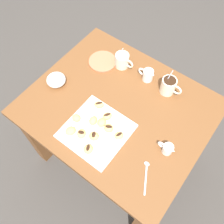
# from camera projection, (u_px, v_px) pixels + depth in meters

# --- Properties ---
(ground_plane) EXTENTS (8.00, 8.00, 0.00)m
(ground_plane) POSITION_uv_depth(u_px,v_px,m) (116.00, 153.00, 1.99)
(ground_plane) COLOR #423D38
(dining_table) EXTENTS (0.98, 0.83, 0.72)m
(dining_table) POSITION_uv_depth(u_px,v_px,m) (118.00, 118.00, 1.48)
(dining_table) COLOR brown
(dining_table) RESTS_ON ground_plane
(pastry_plate_square) EXTENTS (0.31, 0.31, 0.02)m
(pastry_plate_square) POSITION_uv_depth(u_px,v_px,m) (96.00, 131.00, 1.29)
(pastry_plate_square) COLOR white
(pastry_plate_square) RESTS_ON dining_table
(coffee_mug_cream_left) EXTENTS (0.12, 0.08, 0.14)m
(coffee_mug_cream_left) POSITION_uv_depth(u_px,v_px,m) (122.00, 60.00, 1.47)
(coffee_mug_cream_left) COLOR silver
(coffee_mug_cream_left) RESTS_ON dining_table
(coffee_mug_cream_right) EXTENTS (0.12, 0.08, 0.15)m
(coffee_mug_cream_right) POSITION_uv_depth(u_px,v_px,m) (169.00, 86.00, 1.37)
(coffee_mug_cream_right) COLOR silver
(coffee_mug_cream_right) RESTS_ON dining_table
(cream_pitcher_white) EXTENTS (0.10, 0.06, 0.07)m
(cream_pitcher_white) POSITION_uv_depth(u_px,v_px,m) (148.00, 75.00, 1.43)
(cream_pitcher_white) COLOR white
(cream_pitcher_white) RESTS_ON dining_table
(ice_cream_bowl) EXTENTS (0.11, 0.11, 0.08)m
(ice_cream_bowl) POSITION_uv_depth(u_px,v_px,m) (56.00, 79.00, 1.42)
(ice_cream_bowl) COLOR white
(ice_cream_bowl) RESTS_ON dining_table
(chocolate_sauce_pitcher) EXTENTS (0.09, 0.05, 0.06)m
(chocolate_sauce_pitcher) POSITION_uv_depth(u_px,v_px,m) (168.00, 149.00, 1.21)
(chocolate_sauce_pitcher) COLOR white
(chocolate_sauce_pitcher) RESTS_ON dining_table
(saucer_coral_left) EXTENTS (0.17, 0.17, 0.01)m
(saucer_coral_left) POSITION_uv_depth(u_px,v_px,m) (103.00, 61.00, 1.52)
(saucer_coral_left) COLOR #E5704C
(saucer_coral_left) RESTS_ON dining_table
(loose_spoon_near_saucer) EXTENTS (0.09, 0.14, 0.01)m
(loose_spoon_near_saucer) POSITION_uv_depth(u_px,v_px,m) (146.00, 174.00, 1.18)
(loose_spoon_near_saucer) COLOR silver
(loose_spoon_near_saucer) RESTS_ON dining_table
(beignet_0) EXTENTS (0.06, 0.07, 0.03)m
(beignet_0) POSITION_uv_depth(u_px,v_px,m) (108.00, 116.00, 1.30)
(beignet_0) COLOR #E5B260
(beignet_0) RESTS_ON pastry_plate_square
(chocolate_drizzle_0) EXTENTS (0.03, 0.04, 0.00)m
(chocolate_drizzle_0) POSITION_uv_depth(u_px,v_px,m) (108.00, 115.00, 1.29)
(chocolate_drizzle_0) COLOR black
(chocolate_drizzle_0) RESTS_ON beignet_0
(beignet_1) EXTENTS (0.07, 0.07, 0.03)m
(beignet_1) POSITION_uv_depth(u_px,v_px,m) (109.00, 128.00, 1.27)
(beignet_1) COLOR #E5B260
(beignet_1) RESTS_ON pastry_plate_square
(chocolate_drizzle_1) EXTENTS (0.04, 0.03, 0.00)m
(chocolate_drizzle_1) POSITION_uv_depth(u_px,v_px,m) (109.00, 127.00, 1.25)
(chocolate_drizzle_1) COLOR black
(chocolate_drizzle_1) RESTS_ON beignet_1
(beignet_2) EXTENTS (0.05, 0.06, 0.03)m
(beignet_2) POSITION_uv_depth(u_px,v_px,m) (102.00, 122.00, 1.28)
(beignet_2) COLOR #E5B260
(beignet_2) RESTS_ON pastry_plate_square
(beignet_3) EXTENTS (0.07, 0.07, 0.03)m
(beignet_3) POSITION_uv_depth(u_px,v_px,m) (81.00, 134.00, 1.25)
(beignet_3) COLOR #E5B260
(beignet_3) RESTS_ON pastry_plate_square
(chocolate_drizzle_3) EXTENTS (0.04, 0.03, 0.00)m
(chocolate_drizzle_3) POSITION_uv_depth(u_px,v_px,m) (81.00, 132.00, 1.24)
(chocolate_drizzle_3) COLOR black
(chocolate_drizzle_3) RESTS_ON beignet_3
(beignet_4) EXTENTS (0.06, 0.06, 0.03)m
(beignet_4) POSITION_uv_depth(u_px,v_px,m) (94.00, 136.00, 1.24)
(beignet_4) COLOR #E5B260
(beignet_4) RESTS_ON pastry_plate_square
(chocolate_drizzle_4) EXTENTS (0.03, 0.04, 0.00)m
(chocolate_drizzle_4) POSITION_uv_depth(u_px,v_px,m) (94.00, 135.00, 1.23)
(chocolate_drizzle_4) COLOR black
(chocolate_drizzle_4) RESTS_ON beignet_4
(beignet_5) EXTENTS (0.06, 0.06, 0.03)m
(beignet_5) POSITION_uv_depth(u_px,v_px,m) (119.00, 136.00, 1.25)
(beignet_5) COLOR #E5B260
(beignet_5) RESTS_ON pastry_plate_square
(chocolate_drizzle_5) EXTENTS (0.02, 0.04, 0.00)m
(chocolate_drizzle_5) POSITION_uv_depth(u_px,v_px,m) (119.00, 134.00, 1.23)
(chocolate_drizzle_5) COLOR black
(chocolate_drizzle_5) RESTS_ON beignet_5
(beignet_6) EXTENTS (0.05, 0.06, 0.03)m
(beignet_6) POSITION_uv_depth(u_px,v_px,m) (88.00, 149.00, 1.21)
(beignet_6) COLOR #E5B260
(beignet_6) RESTS_ON pastry_plate_square
(chocolate_drizzle_6) EXTENTS (0.03, 0.04, 0.00)m
(chocolate_drizzle_6) POSITION_uv_depth(u_px,v_px,m) (88.00, 148.00, 1.20)
(chocolate_drizzle_6) COLOR black
(chocolate_drizzle_6) RESTS_ON beignet_6
(beignet_7) EXTENTS (0.06, 0.05, 0.03)m
(beignet_7) POSITION_uv_depth(u_px,v_px,m) (76.00, 118.00, 1.30)
(beignet_7) COLOR #E5B260
(beignet_7) RESTS_ON pastry_plate_square
(beignet_8) EXTENTS (0.07, 0.07, 0.03)m
(beignet_8) POSITION_uv_depth(u_px,v_px,m) (71.00, 131.00, 1.26)
(beignet_8) COLOR #E5B260
(beignet_8) RESTS_ON pastry_plate_square
(beignet_9) EXTENTS (0.05, 0.06, 0.04)m
(beignet_9) POSITION_uv_depth(u_px,v_px,m) (93.00, 121.00, 1.29)
(beignet_9) COLOR #E5B260
(beignet_9) RESTS_ON pastry_plate_square
(beignet_10) EXTENTS (0.07, 0.06, 0.03)m
(beignet_10) POSITION_uv_depth(u_px,v_px,m) (99.00, 105.00, 1.34)
(beignet_10) COLOR #E5B260
(beignet_10) RESTS_ON pastry_plate_square
(chocolate_drizzle_10) EXTENTS (0.03, 0.04, 0.00)m
(chocolate_drizzle_10) POSITION_uv_depth(u_px,v_px,m) (99.00, 103.00, 1.32)
(chocolate_drizzle_10) COLOR black
(chocolate_drizzle_10) RESTS_ON beignet_10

